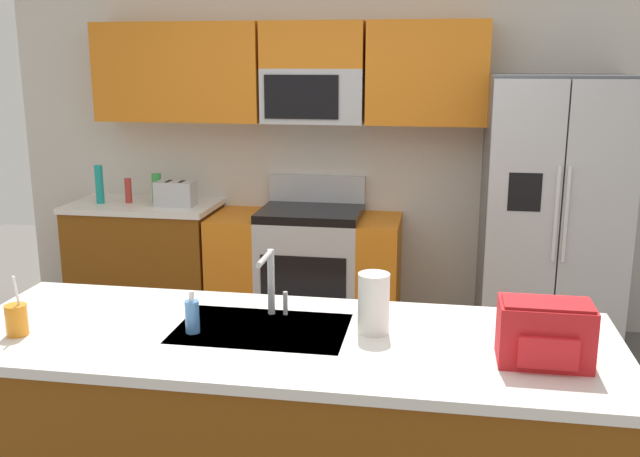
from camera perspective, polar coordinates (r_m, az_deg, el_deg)
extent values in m
cube|color=beige|center=(5.33, 2.57, 6.46)|extent=(5.20, 0.10, 2.60)
cube|color=orange|center=(5.49, -13.76, 12.05)|extent=(0.70, 0.32, 0.70)
cube|color=orange|center=(5.28, -7.52, 12.27)|extent=(0.52, 0.32, 0.70)
cube|color=orange|center=(5.05, 8.57, 12.19)|extent=(0.82, 0.32, 0.70)
cube|color=#B7BABF|center=(5.13, -0.49, 10.56)|extent=(0.72, 0.32, 0.38)
cube|color=black|center=(4.98, -1.52, 10.47)|extent=(0.52, 0.01, 0.30)
cube|color=orange|center=(5.13, -0.50, 14.47)|extent=(0.72, 0.32, 0.32)
cube|color=brown|center=(5.58, -13.70, -2.75)|extent=(1.06, 0.60, 0.86)
cube|color=silver|center=(5.47, -13.96, 1.78)|extent=(1.09, 0.63, 0.04)
cube|color=#B7BABF|center=(5.22, -0.73, -3.59)|extent=(0.72, 0.60, 0.84)
cube|color=black|center=(4.92, -1.37, -4.28)|extent=(0.60, 0.01, 0.36)
cube|color=black|center=(5.10, -0.75, 1.25)|extent=(0.72, 0.60, 0.06)
cube|color=#B7BABF|center=(5.34, -0.23, 3.22)|extent=(0.72, 0.06, 0.20)
cube|color=orange|center=(5.34, -6.46, -3.28)|extent=(0.36, 0.60, 0.84)
cube|color=orange|center=(5.15, 4.76, -3.85)|extent=(0.28, 0.60, 0.84)
cube|color=#4C4F54|center=(5.02, 17.99, 1.01)|extent=(0.90, 0.70, 1.85)
cube|color=#B7BABF|center=(4.63, 15.86, 0.15)|extent=(0.44, 0.04, 1.81)
cube|color=#B7BABF|center=(4.70, 21.32, -0.06)|extent=(0.44, 0.04, 1.81)
cylinder|color=silver|center=(4.61, 18.38, 1.09)|extent=(0.02, 0.02, 0.60)
cylinder|color=silver|center=(4.62, 19.12, 1.06)|extent=(0.02, 0.02, 0.60)
cube|color=black|center=(4.56, 16.07, 2.81)|extent=(0.20, 0.00, 0.24)
cube|color=brown|center=(3.02, -2.83, -16.76)|extent=(2.55, 0.88, 0.86)
cube|color=silver|center=(2.82, -2.94, -8.84)|extent=(2.59, 0.92, 0.04)
cube|color=#B7BABF|center=(2.89, -4.68, -8.23)|extent=(0.68, 0.44, 0.03)
cube|color=#B7BABF|center=(5.30, -11.48, 2.76)|extent=(0.28, 0.16, 0.18)
cube|color=black|center=(5.30, -12.03, 3.70)|extent=(0.03, 0.11, 0.01)
cube|color=black|center=(5.27, -11.02, 3.69)|extent=(0.03, 0.11, 0.01)
cylinder|color=#B2332D|center=(5.49, -15.09, 2.95)|extent=(0.05, 0.05, 0.18)
cylinder|color=teal|center=(5.52, -17.24, 3.40)|extent=(0.06, 0.06, 0.28)
cylinder|color=green|center=(5.45, -12.93, 3.18)|extent=(0.07, 0.07, 0.22)
cylinder|color=#B7BABF|center=(2.99, -3.93, -4.29)|extent=(0.03, 0.03, 0.28)
cylinder|color=#B7BABF|center=(2.86, -4.44, -2.40)|extent=(0.02, 0.20, 0.02)
cylinder|color=#B7BABF|center=(3.00, -2.79, -5.98)|extent=(0.02, 0.02, 0.10)
cylinder|color=orange|center=(3.02, -23.10, -6.75)|extent=(0.08, 0.08, 0.12)
cylinder|color=white|center=(2.98, -23.10, -4.75)|extent=(0.01, 0.03, 0.14)
cylinder|color=#4C8CD8|center=(2.85, -10.19, -6.97)|extent=(0.06, 0.06, 0.13)
cylinder|color=white|center=(2.82, -10.26, -5.35)|extent=(0.02, 0.02, 0.04)
cylinder|color=white|center=(2.80, 4.31, -5.98)|extent=(0.12, 0.12, 0.24)
cube|color=red|center=(2.65, 17.52, -7.98)|extent=(0.32, 0.20, 0.22)
cube|color=#AD1A1E|center=(2.59, 17.75, -5.97)|extent=(0.30, 0.14, 0.03)
cube|color=red|center=(2.56, 17.78, -9.45)|extent=(0.20, 0.03, 0.11)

